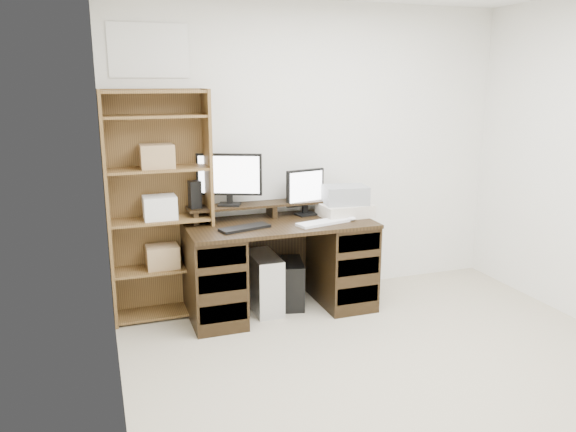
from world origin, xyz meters
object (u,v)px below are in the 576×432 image
monitor_wide (229,176)px  desk (280,265)px  printer (345,210)px  tower_silver (264,282)px  monitor_small (305,190)px  bookshelf (159,204)px  tower_black (292,283)px

monitor_wide → desk: bearing=-10.1°
printer → tower_silver: 0.91m
monitor_small → bookshelf: (-1.20, 0.04, -0.04)m
monitor_wide → tower_black: bearing=3.0°
monitor_wide → monitor_small: bearing=18.0°
desk → monitor_small: bearing=31.1°
desk → tower_silver: 0.20m
printer → tower_black: bearing=173.7°
monitor_small → bookshelf: 1.21m
printer → tower_black: 0.76m
tower_silver → bookshelf: bookshelf is taller
monitor_wide → printer: bearing=10.6°
monitor_small → tower_black: monitor_small is taller
printer → monitor_small: bearing=150.9°
monitor_wide → tower_silver: bearing=-16.4°
monitor_wide → tower_black: 1.05m
desk → tower_silver: (-0.12, 0.04, -0.15)m
bookshelf → monitor_small: bearing=-1.9°
tower_silver → tower_black: (0.25, 0.01, -0.04)m
desk → tower_black: (0.13, 0.05, -0.20)m
monitor_wide → printer: 1.01m
printer → desk: bearing=179.6°
desk → monitor_wide: size_ratio=2.98×
monitor_wide → monitor_small: monitor_wide is taller
tower_black → bookshelf: bookshelf is taller
desk → tower_black: bearing=21.7°
desk → tower_black: size_ratio=3.63×
desk → monitor_wide: bearing=147.2°
monitor_small → monitor_wide: bearing=163.3°
monitor_wide → tower_silver: monitor_wide is taller
printer → tower_silver: size_ratio=0.88×
desk → printer: (0.59, 0.02, 0.41)m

